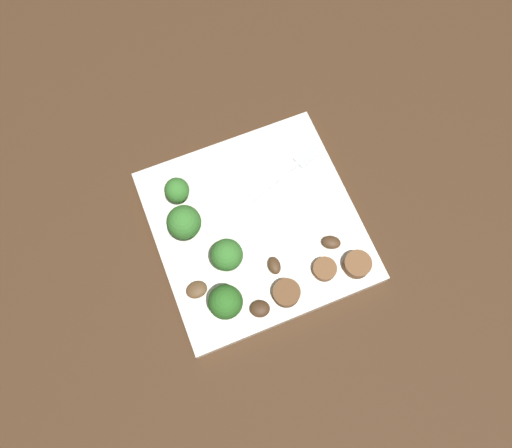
{
  "coord_description": "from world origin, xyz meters",
  "views": [
    {
      "loc": [
        -0.07,
        -0.18,
        0.58
      ],
      "look_at": [
        0.0,
        0.0,
        0.02
      ],
      "focal_mm": 34.27,
      "sensor_mm": 36.0,
      "label": 1
    }
  ],
  "objects_px": {
    "broccoli_floret_1": "(177,190)",
    "sausage_slice_1": "(357,264)",
    "broccoli_floret_0": "(227,255)",
    "broccoli_floret_3": "(225,302)",
    "mushroom_3": "(197,290)",
    "mushroom_4": "(260,309)",
    "sausage_slice_0": "(288,293)",
    "sausage_slice_2": "(325,269)",
    "fork": "(273,183)",
    "mushroom_0": "(271,267)",
    "plate": "(256,226)",
    "broccoli_floret_2": "(184,223)",
    "mushroom_1": "(331,242)"
  },
  "relations": [
    {
      "from": "broccoli_floret_2",
      "to": "mushroom_4",
      "type": "bearing_deg",
      "value": -68.86
    },
    {
      "from": "mushroom_4",
      "to": "broccoli_floret_3",
      "type": "bearing_deg",
      "value": 153.37
    },
    {
      "from": "sausage_slice_1",
      "to": "mushroom_3",
      "type": "distance_m",
      "value": 0.19
    },
    {
      "from": "broccoli_floret_2",
      "to": "sausage_slice_0",
      "type": "xyz_separation_m",
      "value": [
        0.08,
        -0.11,
        -0.03
      ]
    },
    {
      "from": "mushroom_4",
      "to": "broccoli_floret_0",
      "type": "bearing_deg",
      "value": 101.68
    },
    {
      "from": "broccoli_floret_2",
      "to": "mushroom_0",
      "type": "distance_m",
      "value": 0.11
    },
    {
      "from": "broccoli_floret_0",
      "to": "mushroom_4",
      "type": "bearing_deg",
      "value": -78.32
    },
    {
      "from": "mushroom_0",
      "to": "mushroom_3",
      "type": "relative_size",
      "value": 0.86
    },
    {
      "from": "broccoli_floret_1",
      "to": "mushroom_3",
      "type": "relative_size",
      "value": 1.65
    },
    {
      "from": "broccoli_floret_1",
      "to": "broccoli_floret_3",
      "type": "distance_m",
      "value": 0.15
    },
    {
      "from": "broccoli_floret_0",
      "to": "mushroom_1",
      "type": "xyz_separation_m",
      "value": [
        0.12,
        -0.02,
        -0.02
      ]
    },
    {
      "from": "broccoli_floret_0",
      "to": "mushroom_4",
      "type": "height_order",
      "value": "broccoli_floret_0"
    },
    {
      "from": "mushroom_3",
      "to": "broccoli_floret_3",
      "type": "bearing_deg",
      "value": -50.18
    },
    {
      "from": "sausage_slice_0",
      "to": "mushroom_0",
      "type": "bearing_deg",
      "value": 99.55
    },
    {
      "from": "mushroom_3",
      "to": "sausage_slice_2",
      "type": "bearing_deg",
      "value": -12.83
    },
    {
      "from": "plate",
      "to": "broccoli_floret_2",
      "type": "height_order",
      "value": "broccoli_floret_2"
    },
    {
      "from": "broccoli_floret_0",
      "to": "mushroom_3",
      "type": "bearing_deg",
      "value": -158.19
    },
    {
      "from": "sausage_slice_0",
      "to": "mushroom_0",
      "type": "distance_m",
      "value": 0.04
    },
    {
      "from": "fork",
      "to": "sausage_slice_2",
      "type": "relative_size",
      "value": 6.26
    },
    {
      "from": "plate",
      "to": "mushroom_3",
      "type": "distance_m",
      "value": 0.11
    },
    {
      "from": "broccoli_floret_1",
      "to": "sausage_slice_2",
      "type": "relative_size",
      "value": 1.48
    },
    {
      "from": "fork",
      "to": "mushroom_3",
      "type": "relative_size",
      "value": 6.96
    },
    {
      "from": "broccoli_floret_0",
      "to": "broccoli_floret_1",
      "type": "bearing_deg",
      "value": 105.06
    },
    {
      "from": "mushroom_3",
      "to": "mushroom_4",
      "type": "bearing_deg",
      "value": -38.77
    },
    {
      "from": "sausage_slice_0",
      "to": "sausage_slice_2",
      "type": "distance_m",
      "value": 0.05
    },
    {
      "from": "sausage_slice_0",
      "to": "mushroom_3",
      "type": "bearing_deg",
      "value": 155.86
    },
    {
      "from": "sausage_slice_0",
      "to": "sausage_slice_2",
      "type": "bearing_deg",
      "value": 10.58
    },
    {
      "from": "mushroom_0",
      "to": "mushroom_4",
      "type": "relative_size",
      "value": 0.93
    },
    {
      "from": "broccoli_floret_1",
      "to": "sausage_slice_1",
      "type": "xyz_separation_m",
      "value": [
        0.16,
        -0.16,
        -0.02
      ]
    },
    {
      "from": "mushroom_3",
      "to": "mushroom_4",
      "type": "relative_size",
      "value": 1.08
    },
    {
      "from": "plate",
      "to": "broccoli_floret_3",
      "type": "relative_size",
      "value": 4.78
    },
    {
      "from": "fork",
      "to": "sausage_slice_0",
      "type": "relative_size",
      "value": 5.48
    },
    {
      "from": "mushroom_3",
      "to": "mushroom_4",
      "type": "distance_m",
      "value": 0.08
    },
    {
      "from": "broccoli_floret_1",
      "to": "sausage_slice_1",
      "type": "bearing_deg",
      "value": -44.03
    },
    {
      "from": "sausage_slice_0",
      "to": "mushroom_0",
      "type": "xyz_separation_m",
      "value": [
        -0.01,
        0.04,
        -0.0
      ]
    },
    {
      "from": "sausage_slice_0",
      "to": "broccoli_floret_1",
      "type": "bearing_deg",
      "value": 115.61
    },
    {
      "from": "sausage_slice_0",
      "to": "mushroom_1",
      "type": "distance_m",
      "value": 0.08
    },
    {
      "from": "sausage_slice_2",
      "to": "mushroom_3",
      "type": "relative_size",
      "value": 1.11
    },
    {
      "from": "mushroom_3",
      "to": "plate",
      "type": "bearing_deg",
      "value": 27.98
    },
    {
      "from": "broccoli_floret_3",
      "to": "sausage_slice_2",
      "type": "xyz_separation_m",
      "value": [
        0.12,
        -0.0,
        -0.02
      ]
    },
    {
      "from": "mushroom_0",
      "to": "mushroom_4",
      "type": "xyz_separation_m",
      "value": [
        -0.03,
        -0.04,
        -0.0
      ]
    },
    {
      "from": "broccoli_floret_0",
      "to": "broccoli_floret_3",
      "type": "xyz_separation_m",
      "value": [
        -0.02,
        -0.05,
        0.0
      ]
    },
    {
      "from": "fork",
      "to": "mushroom_0",
      "type": "height_order",
      "value": "mushroom_0"
    },
    {
      "from": "sausage_slice_1",
      "to": "mushroom_3",
      "type": "xyz_separation_m",
      "value": [
        -0.18,
        0.04,
        -0.0
      ]
    },
    {
      "from": "broccoli_floret_1",
      "to": "sausage_slice_2",
      "type": "xyz_separation_m",
      "value": [
        0.13,
        -0.15,
        -0.02
      ]
    },
    {
      "from": "broccoli_floret_0",
      "to": "mushroom_4",
      "type": "distance_m",
      "value": 0.07
    },
    {
      "from": "broccoli_floret_0",
      "to": "broccoli_floret_1",
      "type": "distance_m",
      "value": 0.1
    },
    {
      "from": "broccoli_floret_1",
      "to": "mushroom_4",
      "type": "height_order",
      "value": "broccoli_floret_1"
    },
    {
      "from": "broccoli_floret_0",
      "to": "sausage_slice_1",
      "type": "xyz_separation_m",
      "value": [
        0.14,
        -0.06,
        -0.02
      ]
    },
    {
      "from": "fork",
      "to": "broccoli_floret_1",
      "type": "bearing_deg",
      "value": 148.96
    }
  ]
}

